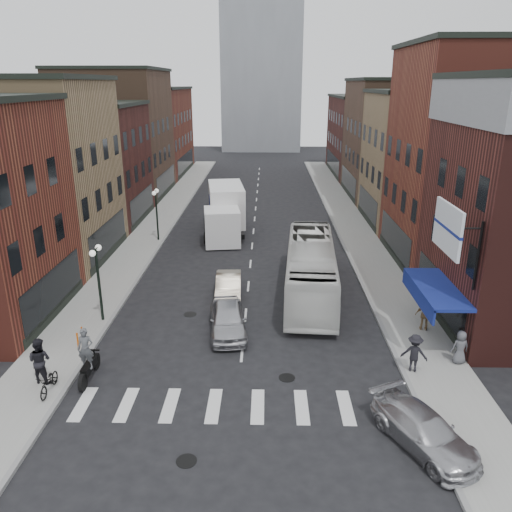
{
  "coord_description": "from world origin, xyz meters",
  "views": [
    {
      "loc": [
        1.09,
        -19.26,
        11.83
      ],
      "look_at": [
        0.54,
        6.11,
        2.98
      ],
      "focal_mm": 35.0,
      "sensor_mm": 36.0,
      "label": 1
    }
  ],
  "objects_px": {
    "sedan_left_near": "(228,319)",
    "streetlamp_near": "(98,270)",
    "ped_left_solo": "(40,360)",
    "ped_right_a": "(414,353)",
    "sedan_left_far": "(229,287)",
    "curb_car": "(424,431)",
    "ped_right_c": "(460,347)",
    "transit_bus": "(311,269)",
    "billboard_sign": "(450,230)",
    "ped_right_b": "(425,315)",
    "streetlamp_far": "(156,205)",
    "parked_bicycle": "(49,382)",
    "motorcycle_rider": "(87,356)",
    "box_truck": "(225,212)",
    "bike_rack": "(80,338)"
  },
  "relations": [
    {
      "from": "transit_bus",
      "to": "streetlamp_far",
      "type": "bearing_deg",
      "value": 141.72
    },
    {
      "from": "parked_bicycle",
      "to": "sedan_left_near",
      "type": "bearing_deg",
      "value": 37.82
    },
    {
      "from": "ped_right_c",
      "to": "curb_car",
      "type": "bearing_deg",
      "value": 53.64
    },
    {
      "from": "parked_bicycle",
      "to": "ped_left_solo",
      "type": "xyz_separation_m",
      "value": [
        -0.61,
        0.72,
        0.55
      ]
    },
    {
      "from": "sedan_left_near",
      "to": "curb_car",
      "type": "distance_m",
      "value": 10.89
    },
    {
      "from": "sedan_left_far",
      "to": "sedan_left_near",
      "type": "bearing_deg",
      "value": -89.03
    },
    {
      "from": "streetlamp_far",
      "to": "parked_bicycle",
      "type": "bearing_deg",
      "value": -90.28
    },
    {
      "from": "billboard_sign",
      "to": "streetlamp_near",
      "type": "height_order",
      "value": "billboard_sign"
    },
    {
      "from": "sedan_left_far",
      "to": "parked_bicycle",
      "type": "xyz_separation_m",
      "value": [
        -6.42,
        -9.74,
        -0.09
      ]
    },
    {
      "from": "streetlamp_near",
      "to": "sedan_left_far",
      "type": "height_order",
      "value": "streetlamp_near"
    },
    {
      "from": "billboard_sign",
      "to": "curb_car",
      "type": "height_order",
      "value": "billboard_sign"
    },
    {
      "from": "transit_bus",
      "to": "sedan_left_far",
      "type": "relative_size",
      "value": 2.78
    },
    {
      "from": "transit_bus",
      "to": "curb_car",
      "type": "height_order",
      "value": "transit_bus"
    },
    {
      "from": "curb_car",
      "to": "transit_bus",
      "type": "bearing_deg",
      "value": 75.91
    },
    {
      "from": "curb_car",
      "to": "bike_rack",
      "type": "bearing_deg",
      "value": 129.3
    },
    {
      "from": "ped_left_solo",
      "to": "ped_right_b",
      "type": "height_order",
      "value": "ped_left_solo"
    },
    {
      "from": "box_truck",
      "to": "sedan_left_far",
      "type": "xyz_separation_m",
      "value": [
        1.2,
        -12.75,
        -1.23
      ]
    },
    {
      "from": "bike_rack",
      "to": "curb_car",
      "type": "xyz_separation_m",
      "value": [
        14.1,
        -6.38,
        0.08
      ]
    },
    {
      "from": "motorcycle_rider",
      "to": "ped_left_solo",
      "type": "relative_size",
      "value": 1.22
    },
    {
      "from": "billboard_sign",
      "to": "ped_right_b",
      "type": "distance_m",
      "value": 5.85
    },
    {
      "from": "ped_right_a",
      "to": "ped_right_b",
      "type": "bearing_deg",
      "value": -94.67
    },
    {
      "from": "sedan_left_near",
      "to": "ped_left_solo",
      "type": "bearing_deg",
      "value": -153.98
    },
    {
      "from": "box_truck",
      "to": "ped_left_solo",
      "type": "xyz_separation_m",
      "value": [
        -5.83,
        -21.76,
        -0.78
      ]
    },
    {
      "from": "ped_left_solo",
      "to": "ped_right_c",
      "type": "xyz_separation_m",
      "value": [
        17.7,
        1.83,
        -0.22
      ]
    },
    {
      "from": "billboard_sign",
      "to": "parked_bicycle",
      "type": "height_order",
      "value": "billboard_sign"
    },
    {
      "from": "sedan_left_far",
      "to": "ped_right_a",
      "type": "height_order",
      "value": "ped_right_a"
    },
    {
      "from": "streetlamp_near",
      "to": "transit_bus",
      "type": "xyz_separation_m",
      "value": [
        11.08,
        3.91,
        -1.32
      ]
    },
    {
      "from": "parked_bicycle",
      "to": "ped_right_c",
      "type": "bearing_deg",
      "value": 7.35
    },
    {
      "from": "streetlamp_far",
      "to": "motorcycle_rider",
      "type": "height_order",
      "value": "streetlamp_far"
    },
    {
      "from": "transit_bus",
      "to": "parked_bicycle",
      "type": "height_order",
      "value": "transit_bus"
    },
    {
      "from": "billboard_sign",
      "to": "streetlamp_far",
      "type": "xyz_separation_m",
      "value": [
        -15.99,
        17.5,
        -3.22
      ]
    },
    {
      "from": "transit_bus",
      "to": "ped_right_c",
      "type": "xyz_separation_m",
      "value": [
        5.91,
        -7.78,
        -0.67
      ]
    },
    {
      "from": "curb_car",
      "to": "ped_right_c",
      "type": "bearing_deg",
      "value": 33.05
    },
    {
      "from": "curb_car",
      "to": "ped_left_solo",
      "type": "relative_size",
      "value": 2.19
    },
    {
      "from": "ped_right_b",
      "to": "ped_right_c",
      "type": "distance_m",
      "value": 3.15
    },
    {
      "from": "streetlamp_near",
      "to": "ped_right_c",
      "type": "bearing_deg",
      "value": -12.83
    },
    {
      "from": "bike_rack",
      "to": "transit_bus",
      "type": "relative_size",
      "value": 0.07
    },
    {
      "from": "streetlamp_far",
      "to": "curb_car",
      "type": "distance_m",
      "value": 27.04
    },
    {
      "from": "ped_left_solo",
      "to": "ped_right_a",
      "type": "height_order",
      "value": "ped_left_solo"
    },
    {
      "from": "sedan_left_near",
      "to": "streetlamp_near",
      "type": "bearing_deg",
      "value": 164.69
    },
    {
      "from": "billboard_sign",
      "to": "curb_car",
      "type": "relative_size",
      "value": 0.86
    },
    {
      "from": "ped_left_solo",
      "to": "ped_right_c",
      "type": "distance_m",
      "value": 17.79
    },
    {
      "from": "streetlamp_near",
      "to": "curb_car",
      "type": "relative_size",
      "value": 0.95
    },
    {
      "from": "parked_bicycle",
      "to": "curb_car",
      "type": "bearing_deg",
      "value": -11.92
    },
    {
      "from": "streetlamp_far",
      "to": "bike_rack",
      "type": "bearing_deg",
      "value": -90.69
    },
    {
      "from": "billboard_sign",
      "to": "motorcycle_rider",
      "type": "bearing_deg",
      "value": -172.98
    },
    {
      "from": "ped_left_solo",
      "to": "ped_right_a",
      "type": "distance_m",
      "value": 15.56
    },
    {
      "from": "bike_rack",
      "to": "ped_right_c",
      "type": "height_order",
      "value": "ped_right_c"
    },
    {
      "from": "transit_bus",
      "to": "ped_right_c",
      "type": "relative_size",
      "value": 7.45
    },
    {
      "from": "sedan_left_far",
      "to": "curb_car",
      "type": "relative_size",
      "value": 0.95
    }
  ]
}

